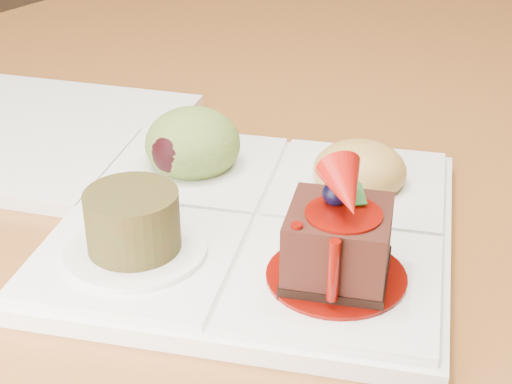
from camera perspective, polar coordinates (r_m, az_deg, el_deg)
The scene contains 3 objects.
dining_table at distance 0.87m, azimuth 6.69°, elevation 4.17°, with size 1.00×1.80×0.75m.
sampler_plate at distance 0.54m, azimuth -0.10°, elevation -1.11°, with size 0.34×0.34×0.10m.
second_plate at distance 0.71m, azimuth -15.62°, elevation 4.00°, with size 0.23×0.23×0.01m, color white.
Camera 1 is at (0.37, -0.70, 1.04)m, focal length 55.00 mm.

